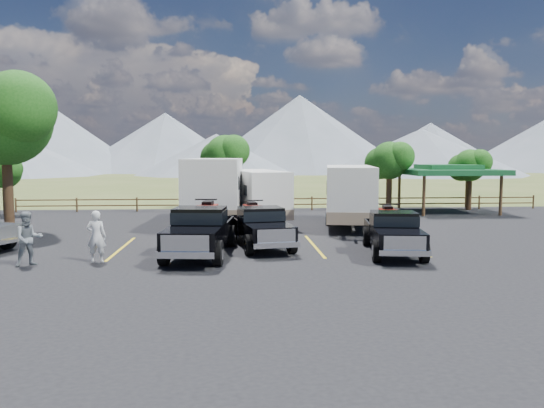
{
  "coord_description": "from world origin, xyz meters",
  "views": [
    {
      "loc": [
        -1.31,
        -17.9,
        3.86
      ],
      "look_at": [
        0.38,
        6.5,
        1.6
      ],
      "focal_mm": 35.0,
      "sensor_mm": 36.0,
      "label": 1
    }
  ],
  "objects": [
    {
      "name": "rig_right",
      "position": [
        4.81,
        2.23,
        0.92
      ],
      "size": [
        2.54,
        5.69,
        1.84
      ],
      "rotation": [
        0.0,
        0.0,
        -0.14
      ],
      "color": "black",
      "rests_on": "asphalt_lot"
    },
    {
      "name": "trailer_right",
      "position": [
        4.79,
        10.06,
        1.73
      ],
      "size": [
        3.68,
        9.36,
        3.24
      ],
      "rotation": [
        0.0,
        0.0,
        -0.17
      ],
      "color": "white",
      "rests_on": "asphalt_lot"
    },
    {
      "name": "tree_ne_b",
      "position": [
        14.98,
        18.01,
        3.13
      ],
      "size": [
        2.77,
        2.59,
        4.27
      ],
      "color": "#2F1F12",
      "rests_on": "ground"
    },
    {
      "name": "pavilion",
      "position": [
        13.0,
        17.0,
        2.79
      ],
      "size": [
        6.2,
        6.2,
        3.22
      ],
      "color": "brown",
      "rests_on": "ground"
    },
    {
      "name": "rig_center",
      "position": [
        -0.31,
        4.1,
        0.94
      ],
      "size": [
        2.74,
        5.82,
        1.87
      ],
      "rotation": [
        0.0,
        0.0,
        0.18
      ],
      "color": "black",
      "rests_on": "asphalt_lot"
    },
    {
      "name": "asphalt_lot",
      "position": [
        0.0,
        3.0,
        0.02
      ],
      "size": [
        44.0,
        34.0,
        0.04
      ],
      "primitive_type": "cube",
      "color": "black",
      "rests_on": "ground"
    },
    {
      "name": "rail_fence",
      "position": [
        2.0,
        18.5,
        0.61
      ],
      "size": [
        36.12,
        0.12,
        1.0
      ],
      "color": "brown",
      "rests_on": "ground"
    },
    {
      "name": "tree_big_nw",
      "position": [
        -12.55,
        9.03,
        5.6
      ],
      "size": [
        5.54,
        5.18,
        7.84
      ],
      "color": "#2F1F12",
      "rests_on": "ground"
    },
    {
      "name": "stall_lines",
      "position": [
        0.0,
        4.0,
        0.04
      ],
      "size": [
        12.12,
        5.5,
        0.01
      ],
      "color": "gold",
      "rests_on": "asphalt_lot"
    },
    {
      "name": "trailer_left",
      "position": [
        -2.39,
        10.8,
        1.94
      ],
      "size": [
        3.08,
        10.47,
        3.63
      ],
      "rotation": [
        0.0,
        0.0,
        -0.04
      ],
      "color": "white",
      "rests_on": "asphalt_lot"
    },
    {
      "name": "tree_ne_a",
      "position": [
        8.97,
        17.01,
        3.48
      ],
      "size": [
        3.11,
        2.92,
        4.76
      ],
      "color": "#2F1F12",
      "rests_on": "ground"
    },
    {
      "name": "person_a",
      "position": [
        -6.27,
        1.16,
        0.97
      ],
      "size": [
        0.69,
        0.47,
        1.87
      ],
      "primitive_type": "imported",
      "rotation": [
        0.0,
        0.0,
        3.11
      ],
      "color": "silver",
      "rests_on": "asphalt_lot"
    },
    {
      "name": "ground",
      "position": [
        0.0,
        0.0,
        0.0
      ],
      "size": [
        320.0,
        320.0,
        0.0
      ],
      "primitive_type": "plane",
      "color": "#465825",
      "rests_on": "ground"
    },
    {
      "name": "tree_north",
      "position": [
        -2.03,
        19.02,
        3.83
      ],
      "size": [
        3.46,
        3.24,
        5.25
      ],
      "color": "#2F1F12",
      "rests_on": "ground"
    },
    {
      "name": "person_b",
      "position": [
        -8.45,
        0.72,
        0.99
      ],
      "size": [
        1.16,
        1.08,
        1.89
      ],
      "primitive_type": "imported",
      "rotation": [
        0.0,
        0.0,
        0.53
      ],
      "color": "gray",
      "rests_on": "asphalt_lot"
    },
    {
      "name": "tree_nw_small",
      "position": [
        -16.02,
        17.01,
        2.78
      ],
      "size": [
        2.59,
        2.43,
        3.85
      ],
      "color": "#2F1F12",
      "rests_on": "ground"
    },
    {
      "name": "trailer_center",
      "position": [
        -0.01,
        11.97,
        1.59
      ],
      "size": [
        3.37,
        8.54,
        2.95
      ],
      "rotation": [
        0.0,
        0.0,
        0.18
      ],
      "color": "white",
      "rests_on": "asphalt_lot"
    },
    {
      "name": "mountain_range",
      "position": [
        -7.63,
        105.98,
        7.87
      ],
      "size": [
        209.0,
        71.0,
        20.0
      ],
      "color": "slate",
      "rests_on": "ground"
    },
    {
      "name": "rig_left",
      "position": [
        -2.63,
        2.42,
        1.03
      ],
      "size": [
        2.69,
        6.34,
        2.06
      ],
      "rotation": [
        0.0,
        0.0,
        -0.11
      ],
      "color": "black",
      "rests_on": "asphalt_lot"
    }
  ]
}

